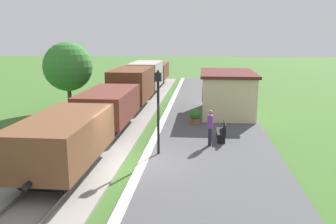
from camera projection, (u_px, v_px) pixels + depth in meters
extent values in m
plane|color=#3D6628|center=(133.00, 168.00, 14.64)|extent=(160.00, 160.00, 0.00)
cube|color=#4C4C4F|center=(211.00, 168.00, 14.31)|extent=(6.00, 60.00, 0.25)
cube|color=silver|center=(143.00, 162.00, 14.55)|extent=(0.36, 60.00, 0.01)
cube|color=gray|center=(77.00, 164.00, 14.85)|extent=(3.80, 60.00, 0.12)
cube|color=slate|center=(93.00, 162.00, 14.76)|extent=(0.07, 60.00, 0.14)
cube|color=slate|center=(60.00, 161.00, 14.89)|extent=(0.07, 60.00, 0.14)
cube|color=brown|center=(63.00, 138.00, 13.35)|extent=(2.50, 5.60, 1.60)
cube|color=black|center=(64.00, 154.00, 13.48)|extent=(2.10, 5.15, 0.50)
cylinder|color=black|center=(81.00, 146.00, 15.28)|extent=(1.56, 0.84, 0.84)
cylinder|color=black|center=(44.00, 179.00, 11.79)|extent=(1.56, 0.84, 0.84)
cylinder|color=black|center=(89.00, 133.00, 16.35)|extent=(0.20, 0.30, 0.20)
cylinder|color=black|center=(27.00, 186.00, 10.61)|extent=(0.20, 0.30, 0.20)
cube|color=brown|center=(109.00, 105.00, 19.77)|extent=(2.50, 5.60, 1.60)
cube|color=black|center=(109.00, 116.00, 19.91)|extent=(2.10, 5.15, 0.50)
cylinder|color=black|center=(117.00, 113.00, 21.70)|extent=(1.56, 0.84, 0.84)
cylinder|color=black|center=(100.00, 128.00, 18.21)|extent=(1.56, 0.84, 0.84)
cylinder|color=black|center=(121.00, 106.00, 22.78)|extent=(0.20, 0.30, 0.20)
cylinder|color=black|center=(93.00, 129.00, 17.04)|extent=(0.20, 0.30, 0.20)
cube|color=brown|center=(132.00, 84.00, 26.13)|extent=(2.50, 5.60, 2.20)
cube|color=black|center=(132.00, 96.00, 26.33)|extent=(2.10, 5.15, 0.50)
cylinder|color=black|center=(137.00, 96.00, 28.13)|extent=(1.56, 0.84, 0.84)
cylinder|color=black|center=(127.00, 104.00, 24.64)|extent=(1.56, 0.84, 0.84)
cylinder|color=black|center=(139.00, 90.00, 29.20)|extent=(0.20, 0.30, 0.20)
cylinder|color=black|center=(123.00, 104.00, 23.46)|extent=(0.20, 0.30, 0.20)
cube|color=gray|center=(146.00, 74.00, 32.55)|extent=(2.50, 5.60, 2.20)
cube|color=black|center=(146.00, 85.00, 32.75)|extent=(2.10, 5.15, 0.50)
cylinder|color=black|center=(149.00, 85.00, 34.55)|extent=(1.56, 0.84, 0.84)
cylinder|color=black|center=(143.00, 90.00, 31.06)|extent=(1.56, 0.84, 0.84)
cylinder|color=black|center=(151.00, 81.00, 35.62)|extent=(0.20, 0.30, 0.20)
cylinder|color=black|center=(141.00, 89.00, 29.88)|extent=(0.20, 0.30, 0.20)
cube|color=brown|center=(155.00, 71.00, 39.04)|extent=(2.50, 5.60, 1.60)
cube|color=black|center=(155.00, 77.00, 39.18)|extent=(2.10, 5.15, 0.50)
cylinder|color=black|center=(157.00, 77.00, 40.97)|extent=(1.56, 0.84, 0.84)
cylinder|color=black|center=(153.00, 81.00, 37.48)|extent=(1.56, 0.84, 0.84)
cylinder|color=black|center=(159.00, 74.00, 42.05)|extent=(0.20, 0.30, 0.20)
cylinder|color=black|center=(152.00, 80.00, 36.31)|extent=(0.20, 0.30, 0.20)
cube|color=beige|center=(227.00, 94.00, 23.50)|extent=(3.20, 5.50, 2.60)
cube|color=#51231E|center=(228.00, 73.00, 23.21)|extent=(3.50, 5.80, 0.18)
cube|color=black|center=(202.00, 94.00, 22.56)|extent=(0.03, 0.90, 0.80)
cube|color=black|center=(221.00, 131.00, 17.59)|extent=(0.42, 1.50, 0.04)
cube|color=black|center=(225.00, 127.00, 17.52)|extent=(0.04, 1.50, 0.45)
cube|color=black|center=(221.00, 139.00, 17.05)|extent=(0.38, 0.06, 0.42)
cube|color=black|center=(220.00, 133.00, 18.22)|extent=(0.38, 0.06, 0.42)
cylinder|color=black|center=(210.00, 137.00, 16.63)|extent=(0.15, 0.15, 0.86)
cylinder|color=black|center=(210.00, 136.00, 16.78)|extent=(0.15, 0.15, 0.86)
cube|color=#662D8C|center=(210.00, 122.00, 16.55)|extent=(0.28, 0.40, 0.60)
sphere|color=#936B51|center=(210.00, 112.00, 16.46)|extent=(0.22, 0.22, 0.22)
cylinder|color=brown|center=(195.00, 121.00, 20.85)|extent=(0.56, 0.56, 0.34)
sphere|color=#2D6B28|center=(195.00, 114.00, 20.76)|extent=(0.64, 0.64, 0.64)
cylinder|color=black|center=(158.00, 118.00, 15.29)|extent=(0.11, 0.11, 3.20)
cube|color=black|center=(158.00, 77.00, 14.92)|extent=(0.28, 0.28, 0.36)
sphere|color=#F2E5BF|center=(158.00, 77.00, 14.92)|extent=(0.20, 0.20, 0.20)
cone|color=black|center=(158.00, 71.00, 14.87)|extent=(0.20, 0.20, 0.16)
cylinder|color=#4C3823|center=(70.00, 98.00, 25.51)|extent=(0.28, 0.28, 1.91)
sphere|color=#387A33|center=(68.00, 67.00, 25.04)|extent=(3.45, 3.45, 3.45)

